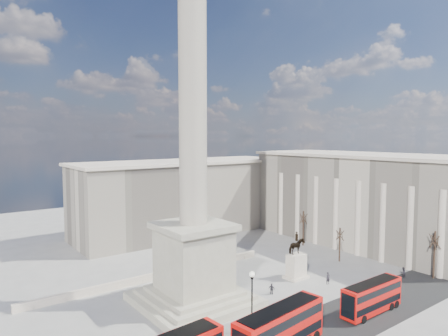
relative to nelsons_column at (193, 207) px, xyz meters
The scene contains 15 objects.
ground 13.85m from the nelsons_column, 90.00° to the right, with size 180.00×180.00×0.00m, color #989790.
nelsons_column is the anchor object (origin of this frame).
balustrade_wall 16.55m from the nelsons_column, 90.00° to the left, with size 40.00×0.60×1.10m, color beige.
building_east 45.42m from the nelsons_column, ahead, with size 19.00×46.00×18.60m.
building_northeast 40.57m from the nelsons_column, 60.26° to the left, with size 51.00×17.00×16.60m.
red_bus_b 18.75m from the nelsons_column, 87.85° to the right, with size 11.86×4.02×4.71m.
red_bus_c 25.22m from the nelsons_column, 44.22° to the right, with size 9.78×2.35×3.97m.
victorian_lamp 13.87m from the nelsons_column, 85.22° to the right, with size 0.61×0.61×7.09m.
equestrian_statue 20.71m from the nelsons_column, ahead, with size 3.50×2.63×7.42m.
bare_tree_near 38.56m from the nelsons_column, 22.52° to the right, with size 1.80×1.80×7.86m.
bare_tree_mid 31.31m from the nelsons_column, ahead, with size 1.67×1.67×6.32m.
bare_tree_far 35.34m from the nelsons_column, 17.73° to the left, with size 1.82×1.82×7.43m.
pedestrian_walking 24.01m from the nelsons_column, 17.49° to the right, with size 0.67×0.44×1.83m, color #262228.
pedestrian_standing 35.72m from the nelsons_column, 20.01° to the right, with size 0.80×0.62×1.65m, color #262228.
pedestrian_crossing 16.46m from the nelsons_column, 21.27° to the right, with size 0.91×0.38×1.55m, color #262228.
Camera 1 is at (-27.62, -38.61, 22.16)m, focal length 32.00 mm.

